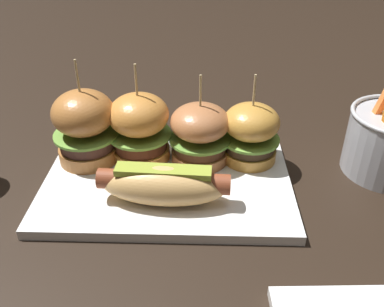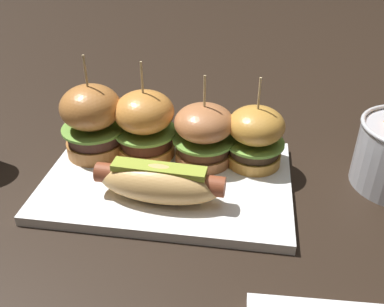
{
  "view_description": "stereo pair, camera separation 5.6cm",
  "coord_description": "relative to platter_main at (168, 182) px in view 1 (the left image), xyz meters",
  "views": [
    {
      "loc": [
        0.05,
        -0.47,
        0.35
      ],
      "look_at": [
        0.03,
        0.0,
        0.05
      ],
      "focal_mm": 39.37,
      "sensor_mm": 36.0,
      "label": 1
    },
    {
      "loc": [
        0.1,
        -0.47,
        0.35
      ],
      "look_at": [
        0.03,
        0.0,
        0.05
      ],
      "focal_mm": 39.37,
      "sensor_mm": 36.0,
      "label": 2
    }
  ],
  "objects": [
    {
      "name": "hot_dog",
      "position": [
        0.0,
        -0.05,
        0.03
      ],
      "size": [
        0.17,
        0.07,
        0.05
      ],
      "color": "tan",
      "rests_on": "platter_main"
    },
    {
      "name": "ground_plane",
      "position": [
        0.0,
        0.0,
        -0.01
      ],
      "size": [
        3.0,
        3.0,
        0.0
      ],
      "primitive_type": "plane",
      "color": "black"
    },
    {
      "name": "slider_far_right",
      "position": [
        0.12,
        0.05,
        0.05
      ],
      "size": [
        0.08,
        0.08,
        0.13
      ],
      "color": "#C18736",
      "rests_on": "platter_main"
    },
    {
      "name": "platter_main",
      "position": [
        0.0,
        0.0,
        0.0
      ],
      "size": [
        0.34,
        0.23,
        0.01
      ],
      "primitive_type": "cube",
      "color": "white",
      "rests_on": "ground"
    },
    {
      "name": "slider_center_left",
      "position": [
        -0.04,
        0.05,
        0.06
      ],
      "size": [
        0.09,
        0.09,
        0.14
      ],
      "color": "#C98038",
      "rests_on": "platter_main"
    },
    {
      "name": "slider_center_right",
      "position": [
        0.04,
        0.05,
        0.05
      ],
      "size": [
        0.09,
        0.09,
        0.13
      ],
      "color": "#AD6A3F",
      "rests_on": "platter_main"
    },
    {
      "name": "slider_far_left",
      "position": [
        -0.12,
        0.04,
        0.06
      ],
      "size": [
        0.09,
        0.09,
        0.15
      ],
      "color": "#B06E35",
      "rests_on": "platter_main"
    }
  ]
}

